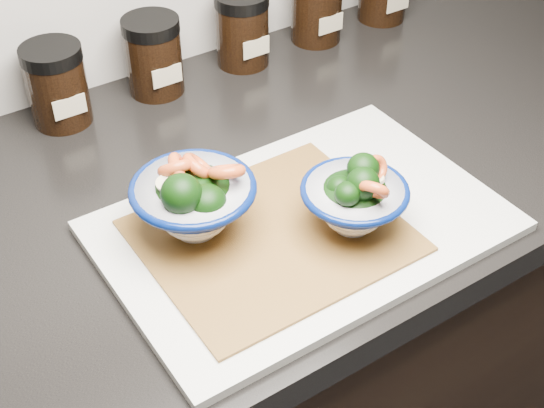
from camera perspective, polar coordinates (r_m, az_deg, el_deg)
cabinet at (r=1.35m, az=3.38°, el=-11.65°), size 3.43×0.58×0.86m
countertop at (r=1.04m, az=4.33°, el=4.00°), size 3.50×0.60×0.04m
cutting_board at (r=0.87m, az=2.31°, el=-1.67°), size 0.45×0.30×0.01m
bamboo_mat at (r=0.85m, az=0.00°, el=-2.38°), size 0.28×0.24×0.00m
bowl_left at (r=0.83m, az=-5.93°, el=0.31°), size 0.14×0.14×0.10m
bowl_right at (r=0.84m, az=6.25°, el=0.39°), size 0.12×0.12×0.10m
spice_jar_a at (r=1.07m, az=-15.88°, el=8.61°), size 0.08×0.08×0.11m
spice_jar_b at (r=1.11m, az=-8.90°, el=10.97°), size 0.08×0.08×0.11m
spice_jar_c at (r=1.17m, az=-2.25°, el=13.03°), size 0.08×0.08×0.11m
spice_jar_d at (r=1.24m, az=3.38°, el=14.63°), size 0.08×0.08×0.11m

